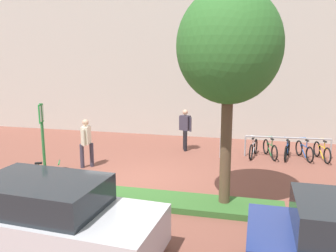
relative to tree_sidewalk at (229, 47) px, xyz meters
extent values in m
plane|color=brown|center=(-2.78, 1.37, -4.07)|extent=(60.00, 60.00, 0.00)
cube|color=#B2ADA3|center=(-2.78, 8.51, 0.93)|extent=(28.00, 1.20, 10.00)
cube|color=#336028|center=(-1.97, -0.14, -3.99)|extent=(7.00, 1.10, 0.16)
cylinder|color=brown|center=(0.00, 0.00, -2.52)|extent=(0.28, 0.28, 3.09)
ellipsoid|color=#2D6628|center=(0.00, 0.00, 0.03)|extent=(2.53, 2.53, 2.78)
cylinder|color=#2D7238|center=(-5.08, -0.14, -2.77)|extent=(0.08, 0.08, 2.58)
cube|color=#198C33|center=(-5.08, -0.14, -1.76)|extent=(0.13, 0.35, 0.52)
cube|color=white|center=(-5.08, -0.14, -1.76)|extent=(0.12, 0.30, 0.44)
torus|color=black|center=(-5.62, -0.22, -3.74)|extent=(0.62, 0.35, 0.66)
torus|color=black|center=(-4.71, 0.23, -3.74)|extent=(0.62, 0.35, 0.66)
cylinder|color=#1E7233|center=(-5.16, 0.01, -3.52)|extent=(0.76, 0.41, 0.04)
cylinder|color=#1E7233|center=(-5.07, 0.05, -3.77)|extent=(0.56, 0.30, 0.44)
cylinder|color=#1E7233|center=(-5.33, -0.08, -3.40)|extent=(0.04, 0.04, 0.28)
cube|color=black|center=(-5.33, -0.08, -3.24)|extent=(0.21, 0.16, 0.05)
cylinder|color=#1E7233|center=(-4.82, 0.18, -3.26)|extent=(0.22, 0.39, 0.04)
cylinder|color=#99999E|center=(0.40, 5.03, -3.67)|extent=(0.06, 0.06, 0.80)
cylinder|color=#99999E|center=(3.54, 5.21, -3.67)|extent=(0.06, 0.06, 0.80)
cylinder|color=#99999E|center=(1.97, 5.12, -3.27)|extent=(3.15, 0.24, 0.06)
torus|color=black|center=(0.63, 4.55, -3.76)|extent=(0.16, 0.61, 0.61)
torus|color=black|center=(0.80, 5.48, -3.76)|extent=(0.16, 0.61, 0.61)
cylinder|color=silver|center=(0.71, 5.02, -3.56)|extent=(0.17, 0.76, 0.03)
cylinder|color=silver|center=(0.73, 5.11, -3.79)|extent=(0.13, 0.55, 0.40)
cylinder|color=silver|center=(0.68, 4.85, -3.45)|extent=(0.03, 0.03, 0.26)
cube|color=black|center=(0.68, 4.85, -3.30)|extent=(0.11, 0.19, 0.05)
cylinder|color=silver|center=(0.78, 5.37, -3.32)|extent=(0.39, 0.11, 0.04)
torus|color=black|center=(1.48, 4.63, -3.76)|extent=(0.24, 0.60, 0.61)
torus|color=black|center=(1.20, 5.52, -3.76)|extent=(0.24, 0.60, 0.61)
cylinder|color=#1E7233|center=(1.34, 5.07, -3.56)|extent=(0.26, 0.74, 0.03)
cylinder|color=#1E7233|center=(1.31, 5.16, -3.79)|extent=(0.20, 0.54, 0.40)
cylinder|color=#1E7233|center=(1.39, 4.91, -3.45)|extent=(0.03, 0.03, 0.26)
cube|color=black|center=(1.39, 4.91, -3.30)|extent=(0.13, 0.20, 0.05)
cylinder|color=#1E7233|center=(1.23, 5.41, -3.32)|extent=(0.38, 0.15, 0.04)
torus|color=black|center=(1.88, 4.61, -3.76)|extent=(0.17, 0.61, 0.61)
torus|color=black|center=(2.06, 5.53, -3.76)|extent=(0.17, 0.61, 0.61)
cylinder|color=#194CA5|center=(1.97, 5.07, -3.56)|extent=(0.18, 0.76, 0.03)
cylinder|color=#194CA5|center=(1.99, 5.16, -3.79)|extent=(0.14, 0.55, 0.40)
cylinder|color=#194CA5|center=(1.94, 4.90, -3.45)|extent=(0.03, 0.03, 0.26)
cube|color=black|center=(1.94, 4.90, -3.30)|extent=(0.11, 0.19, 0.05)
cylinder|color=#194CA5|center=(2.04, 5.42, -3.32)|extent=(0.39, 0.11, 0.04)
torus|color=black|center=(2.74, 4.70, -3.76)|extent=(0.23, 0.60, 0.61)
torus|color=black|center=(2.46, 5.60, -3.76)|extent=(0.23, 0.60, 0.61)
cylinder|color=#194CA5|center=(2.60, 5.15, -3.56)|extent=(0.26, 0.75, 0.03)
cylinder|color=#194CA5|center=(2.57, 5.24, -3.79)|extent=(0.19, 0.54, 0.40)
cylinder|color=#194CA5|center=(2.65, 4.99, -3.45)|extent=(0.03, 0.03, 0.26)
cube|color=black|center=(2.65, 4.99, -3.30)|extent=(0.12, 0.20, 0.05)
cylinder|color=#194CA5|center=(2.50, 5.49, -3.32)|extent=(0.38, 0.15, 0.04)
torus|color=black|center=(3.34, 4.70, -3.76)|extent=(0.19, 0.60, 0.61)
torus|color=black|center=(3.12, 5.61, -3.76)|extent=(0.19, 0.60, 0.61)
cylinder|color=gold|center=(3.23, 5.15, -3.56)|extent=(0.21, 0.76, 0.03)
cylinder|color=gold|center=(3.21, 5.24, -3.79)|extent=(0.16, 0.55, 0.40)
cylinder|color=gold|center=(3.27, 4.99, -3.45)|extent=(0.03, 0.03, 0.26)
cube|color=black|center=(3.27, 4.99, -3.30)|extent=(0.11, 0.20, 0.05)
cylinder|color=gold|center=(3.15, 5.50, -3.32)|extent=(0.38, 0.12, 0.04)
cylinder|color=#ADADB2|center=(-0.47, 4.55, -3.62)|extent=(0.16, 0.16, 0.90)
cylinder|color=black|center=(-2.10, 5.46, -3.64)|extent=(0.14, 0.14, 0.85)
cylinder|color=black|center=(-2.02, 5.20, -3.64)|extent=(0.14, 0.14, 0.85)
cube|color=#383342|center=(-2.06, 5.33, -2.91)|extent=(0.46, 0.38, 0.62)
cylinder|color=#383342|center=(-2.30, 5.43, -2.94)|extent=(0.09, 0.09, 0.59)
cylinder|color=#383342|center=(-1.82, 5.23, -2.94)|extent=(0.09, 0.09, 0.59)
sphere|color=tan|center=(-2.06, 5.33, -2.46)|extent=(0.22, 0.22, 0.22)
cylinder|color=#383342|center=(-4.86, 2.39, -3.64)|extent=(0.14, 0.14, 0.85)
cylinder|color=#383342|center=(-5.12, 2.17, -3.64)|extent=(0.14, 0.14, 0.85)
cube|color=beige|center=(-4.99, 2.28, -2.91)|extent=(0.29, 0.43, 0.62)
cylinder|color=beige|center=(-5.02, 2.54, -2.94)|extent=(0.09, 0.09, 0.59)
cylinder|color=beige|center=(-4.96, 2.02, -2.94)|extent=(0.09, 0.09, 0.59)
sphere|color=tan|center=(-4.99, 2.28, -2.46)|extent=(0.22, 0.22, 0.22)
cube|color=#B7B7BC|center=(-3.08, -3.03, -3.47)|extent=(4.41, 2.07, 0.76)
cube|color=#1E2328|center=(-3.28, -3.01, -2.81)|extent=(2.51, 1.74, 0.56)
cylinder|color=black|center=(-1.57, -2.22, -3.75)|extent=(0.65, 0.26, 0.64)
cylinder|color=black|center=(-4.48, -2.03, -3.75)|extent=(0.65, 0.26, 0.64)
cylinder|color=black|center=(1.31, -1.89, -3.75)|extent=(0.64, 0.23, 0.64)
camera|label=1|loc=(0.60, -8.66, -0.20)|focal=37.64mm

